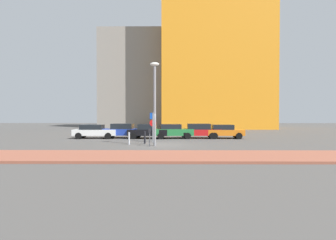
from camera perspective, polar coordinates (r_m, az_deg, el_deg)
name	(u,v)px	position (r m, az deg, el deg)	size (l,w,h in m)	color
ground_plane	(161,145)	(21.85, -1.42, -5.27)	(120.00, 120.00, 0.00)	#4C4947
sidewalk_brick	(157,156)	(15.43, -2.26, -7.65)	(40.00, 4.18, 0.14)	#93513D
parked_car_white	(95,131)	(28.82, -15.24, -2.28)	(4.39, 1.95, 1.42)	white
parked_car_blue	(123,130)	(28.60, -9.43, -2.20)	(4.27, 2.20, 1.51)	#1E389E
parked_car_black	(148,131)	(27.84, -4.30, -2.35)	(4.10, 2.10, 1.47)	black
parked_car_green	(173,131)	(27.82, 1.03, -2.31)	(4.09, 2.27, 1.47)	#237238
parked_car_red	(199,131)	(28.15, 6.53, -2.25)	(4.44, 2.13, 1.51)	red
parked_car_orange	(224,131)	(28.39, 11.71, -2.31)	(3.95, 1.98, 1.41)	orange
parking_sign_post	(153,124)	(23.85, -3.20, -0.76)	(0.60, 0.10, 2.64)	gray
parking_meter	(150,135)	(20.62, -3.91, -3.20)	(0.18, 0.14, 1.35)	#4C4C51
street_lamp	(155,96)	(21.08, -2.84, 5.01)	(0.70, 0.36, 6.50)	gray
traffic_bollard_near	(145,137)	(22.84, -4.93, -3.67)	(0.16, 0.16, 1.06)	black
traffic_bollard_mid	(129,138)	(22.30, -8.23, -3.86)	(0.15, 0.15, 1.00)	#B7B7BC
building_colorful_midrise	(214,52)	(52.58, 9.73, 13.96)	(19.28, 12.58, 28.34)	orange
building_under_construction	(133,81)	(55.33, -7.43, 8.17)	(11.81, 10.27, 18.56)	gray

